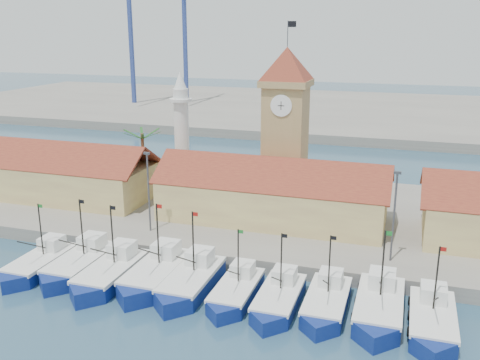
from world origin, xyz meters
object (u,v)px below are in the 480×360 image
(clock_tower, at_px, (286,123))
(boat_5, at_px, (235,293))
(minaret, at_px, (182,131))
(boat_0, at_px, (39,265))

(clock_tower, bearing_deg, boat_5, -87.16)
(clock_tower, distance_m, minaret, 15.30)
(clock_tower, height_order, minaret, clock_tower)
(boat_0, distance_m, minaret, 27.91)
(boat_5, distance_m, minaret, 31.53)
(boat_0, height_order, boat_5, boat_0)
(boat_5, distance_m, clock_tower, 26.10)
(boat_5, height_order, clock_tower, clock_tower)
(boat_0, xyz_separation_m, boat_5, (20.41, 0.56, -0.05))
(boat_0, relative_size, clock_tower, 0.42)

